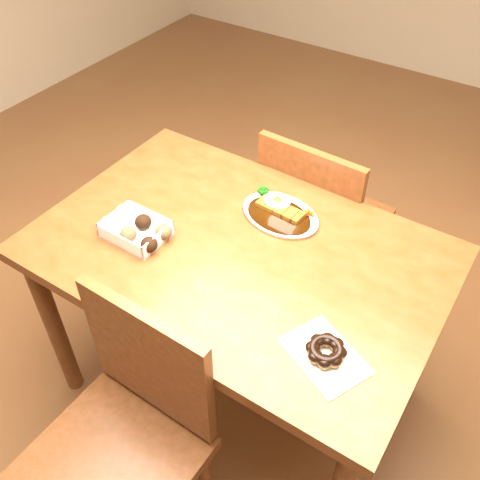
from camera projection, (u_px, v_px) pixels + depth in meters
The scene contains 7 objects.
ground at pixel (238, 385), 2.09m from camera, with size 6.00×6.00×0.00m, color brown.
table at pixel (238, 271), 1.64m from camera, with size 1.20×0.80×0.75m.
chair_far at pixel (319, 221), 2.08m from camera, with size 0.44×0.44×0.87m.
chair_near at pixel (127, 434), 1.44m from camera, with size 0.43×0.43×0.87m.
katsu_curry_plate at pixel (280, 212), 1.68m from camera, with size 0.28×0.22×0.05m.
donut_box at pixel (136, 229), 1.60m from camera, with size 0.21×0.14×0.05m.
pon_de_ring at pixel (326, 351), 1.29m from camera, with size 0.25×0.22×0.04m.
Camera 1 is at (0.63, -0.94, 1.85)m, focal length 40.00 mm.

